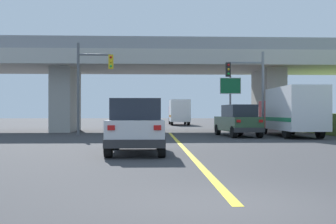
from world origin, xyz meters
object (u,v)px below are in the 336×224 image
Objects in this scene: traffic_signal_nearside at (251,83)px; semi_truck_distant at (179,112)px; box_truck at (292,111)px; highway_sign at (230,91)px; suv_lead at (137,126)px; traffic_signal_farside at (89,78)px; suv_crossing at (238,121)px.

semi_truck_distant is at bearing 98.08° from traffic_signal_nearside.
traffic_signal_nearside is 0.79× the size of semi_truck_distant.
highway_sign reaches higher than box_truck.
suv_lead is at bearing -96.36° from semi_truck_distant.
traffic_signal_farside is 1.44× the size of highway_sign.
box_truck is 5.82m from highway_sign.
highway_sign is (0.37, 4.44, 2.12)m from suv_crossing.
box_truck is 1.70× the size of highway_sign.
highway_sign reaches higher than semi_truck_distant.
semi_truck_distant is at bearing 72.14° from traffic_signal_farside.
traffic_signal_nearside is 10.96m from traffic_signal_farside.
highway_sign is at bearing 15.74° from traffic_signal_farside.
semi_truck_distant is at bearing 96.68° from highway_sign.
traffic_signal_nearside is 23.78m from semi_truck_distant.
traffic_signal_farside reaches higher than highway_sign.
suv_crossing is 25.34m from semi_truck_distant.
highway_sign reaches higher than suv_lead.
suv_lead is at bearing -124.98° from suv_crossing.
suv_crossing is 1.16× the size of highway_sign.
highway_sign is at bearing 122.55° from box_truck.
suv_crossing is 0.87× the size of traffic_signal_nearside.
highway_sign is (6.47, 15.34, 2.12)m from suv_lead.
traffic_signal_nearside is at bearing -81.92° from semi_truck_distant.
traffic_signal_nearside reaches higher than suv_crossing.
semi_truck_distant is (-2.44, 20.82, -1.51)m from highway_sign.
traffic_signal_farside is at bearing -107.86° from semi_truck_distant.
semi_truck_distant is (-5.46, 25.55, -0.01)m from box_truck.
suv_crossing is 0.69× the size of semi_truck_distant.
traffic_signal_farside reaches higher than semi_truck_distant.
highway_sign is at bearing 79.51° from suv_crossing.
traffic_signal_farside reaches higher than suv_crossing.
suv_crossing is at bearing 174.94° from box_truck.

